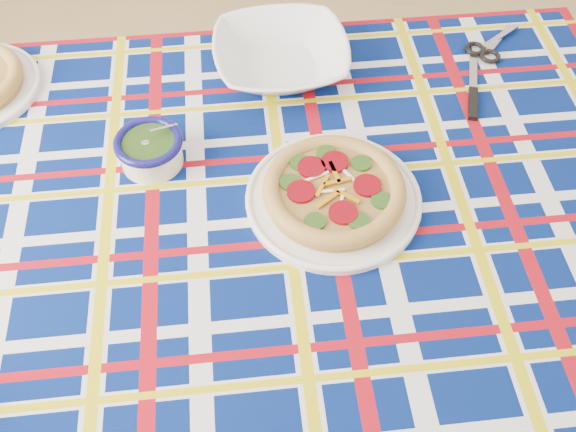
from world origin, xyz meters
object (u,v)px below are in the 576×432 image
object	(u,v)px
dining_table	(243,226)
main_focaccia_plate	(334,191)
pesto_bowl	(150,148)
serving_bowl	(281,57)

from	to	relation	value
dining_table	main_focaccia_plate	distance (m)	0.21
dining_table	main_focaccia_plate	bearing A→B (deg)	-6.61
dining_table	pesto_bowl	xyz separation A→B (m)	(-0.14, 0.15, 0.12)
dining_table	pesto_bowl	size ratio (longest dim) A/B	13.72
main_focaccia_plate	serving_bowl	bearing A→B (deg)	87.52
main_focaccia_plate	pesto_bowl	xyz separation A→B (m)	(-0.32, 0.21, 0.01)
serving_bowl	pesto_bowl	bearing A→B (deg)	-149.52
dining_table	main_focaccia_plate	world-z (taller)	main_focaccia_plate
main_focaccia_plate	pesto_bowl	bearing A→B (deg)	146.68
main_focaccia_plate	dining_table	bearing A→B (deg)	162.17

